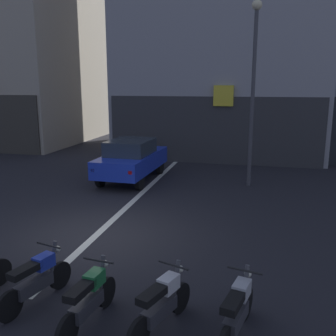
{
  "coord_description": "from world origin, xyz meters",
  "views": [
    {
      "loc": [
        3.88,
        -8.35,
        3.77
      ],
      "look_at": [
        1.41,
        2.0,
        1.4
      ],
      "focal_mm": 40.41,
      "sensor_mm": 36.0,
      "label": 1
    }
  ],
  "objects": [
    {
      "name": "car_blue_crossing_near",
      "position": [
        -0.94,
        5.62,
        0.89
      ],
      "size": [
        1.9,
        4.16,
        1.64
      ],
      "color": "black",
      "rests_on": "ground"
    },
    {
      "name": "motorcycle_silver_row_rightmost",
      "position": [
        3.72,
        -3.19,
        0.46
      ],
      "size": [
        0.58,
        1.64,
        0.98
      ],
      "color": "black",
      "rests_on": "ground"
    },
    {
      "name": "building_corner_left",
      "position": [
        -12.17,
        14.49,
        6.03
      ],
      "size": [
        9.65,
        9.81,
        12.08
      ],
      "color": "#B2A893",
      "rests_on": "ground"
    },
    {
      "name": "motorcycle_blue_row_left_mid",
      "position": [
        0.26,
        -3.06,
        0.46
      ],
      "size": [
        0.6,
        1.63,
        0.98
      ],
      "color": "black",
      "rests_on": "ground"
    },
    {
      "name": "motorcycle_white_row_right_mid",
      "position": [
        2.57,
        -3.27,
        0.46
      ],
      "size": [
        0.7,
        1.59,
        0.98
      ],
      "color": "black",
      "rests_on": "ground"
    },
    {
      "name": "lane_centre_line",
      "position": [
        0.0,
        6.0,
        0.0
      ],
      "size": [
        0.2,
        18.0,
        0.01
      ],
      "primitive_type": "cube",
      "color": "silver",
      "rests_on": "ground"
    },
    {
      "name": "ground_plane",
      "position": [
        0.0,
        0.0,
        0.0
      ],
      "size": [
        120.0,
        120.0,
        0.0
      ],
      "primitive_type": "plane",
      "color": "#232328"
    },
    {
      "name": "motorcycle_green_row_centre",
      "position": [
        1.41,
        -3.42,
        0.46
      ],
      "size": [
        0.55,
        1.67,
        0.98
      ],
      "color": "black",
      "rests_on": "ground"
    },
    {
      "name": "street_lamp",
      "position": [
        3.64,
        5.86,
        4.04
      ],
      "size": [
        0.36,
        0.36,
        6.61
      ],
      "color": "#47474C",
      "rests_on": "ground"
    }
  ]
}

